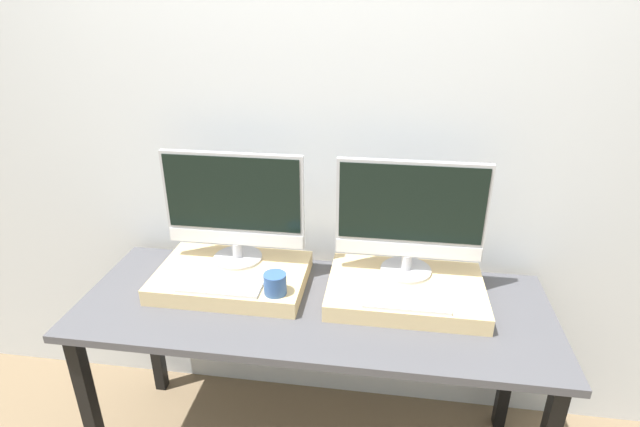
{
  "coord_description": "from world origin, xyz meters",
  "views": [
    {
      "loc": [
        0.25,
        -1.23,
        1.86
      ],
      "look_at": [
        0.0,
        0.51,
        1.07
      ],
      "focal_mm": 28.0,
      "sensor_mm": 36.0,
      "label": 1
    }
  ],
  "objects_px": {
    "monitor_left": "(234,205)",
    "keyboard_right": "(407,302)",
    "keyboard_left": "(220,287)",
    "monitor_right": "(410,216)",
    "mug": "(275,284)"
  },
  "relations": [
    {
      "from": "monitor_right",
      "to": "mug",
      "type": "bearing_deg",
      "value": -154.77
    },
    {
      "from": "keyboard_right",
      "to": "mug",
      "type": "bearing_deg",
      "value": -180.0
    },
    {
      "from": "keyboard_left",
      "to": "keyboard_right",
      "type": "xyz_separation_m",
      "value": [
        0.69,
        0.0,
        0.0
      ]
    },
    {
      "from": "keyboard_left",
      "to": "mug",
      "type": "height_order",
      "value": "mug"
    },
    {
      "from": "keyboard_left",
      "to": "mug",
      "type": "xyz_separation_m",
      "value": [
        0.21,
        -0.0,
        0.03
      ]
    },
    {
      "from": "keyboard_left",
      "to": "mug",
      "type": "bearing_deg",
      "value": -0.0
    },
    {
      "from": "mug",
      "to": "monitor_right",
      "type": "distance_m",
      "value": 0.56
    },
    {
      "from": "monitor_left",
      "to": "keyboard_left",
      "type": "xyz_separation_m",
      "value": [
        0.0,
        -0.22,
        -0.24
      ]
    },
    {
      "from": "mug",
      "to": "monitor_right",
      "type": "relative_size",
      "value": 0.15
    },
    {
      "from": "keyboard_left",
      "to": "monitor_right",
      "type": "height_order",
      "value": "monitor_right"
    },
    {
      "from": "monitor_left",
      "to": "monitor_right",
      "type": "bearing_deg",
      "value": 0.0
    },
    {
      "from": "monitor_left",
      "to": "keyboard_right",
      "type": "xyz_separation_m",
      "value": [
        0.69,
        -0.22,
        -0.24
      ]
    },
    {
      "from": "monitor_left",
      "to": "monitor_right",
      "type": "xyz_separation_m",
      "value": [
        0.69,
        0.0,
        0.0
      ]
    },
    {
      "from": "monitor_right",
      "to": "monitor_left",
      "type": "bearing_deg",
      "value": 180.0
    },
    {
      "from": "monitor_left",
      "to": "keyboard_right",
      "type": "distance_m",
      "value": 0.76
    }
  ]
}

